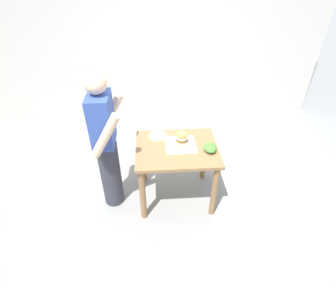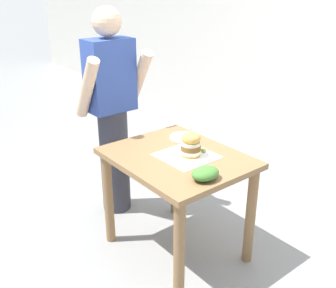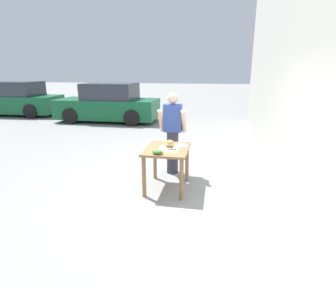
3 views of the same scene
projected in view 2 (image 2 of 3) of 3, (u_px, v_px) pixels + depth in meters
The scene contains 9 objects.
ground_plane at pixel (176, 249), 2.94m from camera, with size 80.00×80.00×0.00m, color gray.
patio_table at pixel (177, 175), 2.70m from camera, with size 0.76×0.93×0.77m.
serving_paper at pixel (187, 156), 2.63m from camera, with size 0.35×0.35×0.00m, color white.
sandwich at pixel (191, 144), 2.60m from camera, with size 0.14×0.14×0.20m.
pickle_spear at pixel (201, 149), 2.69m from camera, with size 0.02×0.02×0.07m, color #8EA83D.
side_plate_with_forks at pixel (184, 137), 2.92m from camera, with size 0.22×0.22×0.02m.
side_salad at pixel (205, 173), 2.31m from camera, with size 0.18×0.14×0.08m, color #477F33.
diner_across_table at pixel (112, 112), 3.14m from camera, with size 0.55×0.35×1.69m.
parked_car_near_curb at pixel (185, 23), 10.73m from camera, with size 4.30×2.04×1.60m.
Camera 2 is at (-1.55, -1.84, 1.88)m, focal length 42.00 mm.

